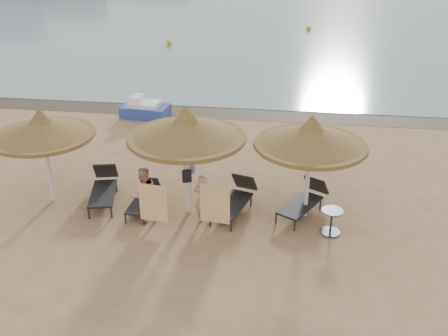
{
  "coord_description": "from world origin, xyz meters",
  "views": [
    {
      "loc": [
        3.03,
        -10.71,
        7.22
      ],
      "look_at": [
        1.36,
        1.2,
        1.38
      ],
      "focal_mm": 40.0,
      "sensor_mm": 36.0,
      "label": 1
    }
  ],
  "objects_px": {
    "lounger_near_left": "(145,197)",
    "palapa_right": "(311,137)",
    "palapa_center": "(187,129)",
    "person_left": "(143,190)",
    "pedal_boat": "(145,109)",
    "lounger_far_left": "(104,187)",
    "person_right": "(203,196)",
    "palapa_left": "(42,128)",
    "lounger_near_right": "(236,198)",
    "lounger_far_right": "(305,199)",
    "side_table": "(331,222)"
  },
  "relations": [
    {
      "from": "side_table",
      "to": "pedal_boat",
      "type": "distance_m",
      "value": 10.74
    },
    {
      "from": "palapa_left",
      "to": "lounger_near_right",
      "type": "xyz_separation_m",
      "value": [
        5.34,
        0.17,
        -1.86
      ]
    },
    {
      "from": "lounger_near_left",
      "to": "pedal_boat",
      "type": "bearing_deg",
      "value": 108.55
    },
    {
      "from": "lounger_near_right",
      "to": "side_table",
      "type": "relative_size",
      "value": 3.05
    },
    {
      "from": "palapa_center",
      "to": "palapa_right",
      "type": "relative_size",
      "value": 1.06
    },
    {
      "from": "lounger_near_right",
      "to": "lounger_far_right",
      "type": "bearing_deg",
      "value": 21.66
    },
    {
      "from": "palapa_center",
      "to": "lounger_near_left",
      "type": "distance_m",
      "value": 2.51
    },
    {
      "from": "side_table",
      "to": "person_right",
      "type": "bearing_deg",
      "value": -179.87
    },
    {
      "from": "lounger_far_left",
      "to": "lounger_far_right",
      "type": "xyz_separation_m",
      "value": [
        5.79,
        0.1,
        -0.02
      ]
    },
    {
      "from": "palapa_right",
      "to": "person_right",
      "type": "xyz_separation_m",
      "value": [
        -2.7,
        -0.81,
        -1.49
      ]
    },
    {
      "from": "lounger_far_right",
      "to": "person_right",
      "type": "relative_size",
      "value": 1.16
    },
    {
      "from": "palapa_right",
      "to": "side_table",
      "type": "height_order",
      "value": "palapa_right"
    },
    {
      "from": "lounger_near_left",
      "to": "lounger_near_right",
      "type": "relative_size",
      "value": 0.82
    },
    {
      "from": "palapa_center",
      "to": "lounger_near_left",
      "type": "height_order",
      "value": "palapa_center"
    },
    {
      "from": "lounger_near_right",
      "to": "person_right",
      "type": "relative_size",
      "value": 1.21
    },
    {
      "from": "palapa_right",
      "to": "lounger_far_left",
      "type": "height_order",
      "value": "palapa_right"
    },
    {
      "from": "lounger_near_right",
      "to": "pedal_boat",
      "type": "relative_size",
      "value": 1.02
    },
    {
      "from": "palapa_center",
      "to": "lounger_near_left",
      "type": "relative_size",
      "value": 1.86
    },
    {
      "from": "palapa_left",
      "to": "lounger_near_left",
      "type": "relative_size",
      "value": 1.68
    },
    {
      "from": "person_left",
      "to": "person_right",
      "type": "bearing_deg",
      "value": 144.16
    },
    {
      "from": "lounger_far_left",
      "to": "person_right",
      "type": "height_order",
      "value": "person_right"
    },
    {
      "from": "person_left",
      "to": "pedal_boat",
      "type": "xyz_separation_m",
      "value": [
        -2.31,
        7.97,
        -0.58
      ]
    },
    {
      "from": "lounger_near_left",
      "to": "lounger_far_right",
      "type": "bearing_deg",
      "value": 7.61
    },
    {
      "from": "lounger_far_right",
      "to": "person_right",
      "type": "distance_m",
      "value": 2.91
    },
    {
      "from": "palapa_center",
      "to": "person_left",
      "type": "height_order",
      "value": "palapa_center"
    },
    {
      "from": "palapa_center",
      "to": "lounger_far_right",
      "type": "relative_size",
      "value": 1.6
    },
    {
      "from": "lounger_near_left",
      "to": "palapa_right",
      "type": "bearing_deg",
      "value": 5.09
    },
    {
      "from": "pedal_boat",
      "to": "lounger_far_right",
      "type": "bearing_deg",
      "value": -40.57
    },
    {
      "from": "palapa_left",
      "to": "palapa_center",
      "type": "distance_m",
      "value": 4.06
    },
    {
      "from": "lounger_far_right",
      "to": "side_table",
      "type": "bearing_deg",
      "value": -26.69
    },
    {
      "from": "palapa_center",
      "to": "side_table",
      "type": "height_order",
      "value": "palapa_center"
    },
    {
      "from": "lounger_near_right",
      "to": "person_left",
      "type": "bearing_deg",
      "value": -144.57
    },
    {
      "from": "lounger_far_left",
      "to": "lounger_near_right",
      "type": "bearing_deg",
      "value": -15.32
    },
    {
      "from": "lounger_far_right",
      "to": "pedal_boat",
      "type": "distance_m",
      "value": 9.55
    },
    {
      "from": "palapa_center",
      "to": "lounger_far_left",
      "type": "bearing_deg",
      "value": 171.89
    },
    {
      "from": "person_left",
      "to": "person_right",
      "type": "distance_m",
      "value": 1.6
    },
    {
      "from": "palapa_center",
      "to": "person_left",
      "type": "distance_m",
      "value": 2.01
    },
    {
      "from": "palapa_left",
      "to": "person_left",
      "type": "distance_m",
      "value": 3.32
    },
    {
      "from": "palapa_right",
      "to": "lounger_near_right",
      "type": "relative_size",
      "value": 1.44
    },
    {
      "from": "person_right",
      "to": "side_table",
      "type": "bearing_deg",
      "value": -162.2
    },
    {
      "from": "palapa_left",
      "to": "person_right",
      "type": "distance_m",
      "value": 4.81
    },
    {
      "from": "palapa_right",
      "to": "person_left",
      "type": "height_order",
      "value": "palapa_right"
    },
    {
      "from": "lounger_far_left",
      "to": "person_right",
      "type": "relative_size",
      "value": 1.23
    },
    {
      "from": "person_left",
      "to": "lounger_near_left",
      "type": "bearing_deg",
      "value": -110.78
    },
    {
      "from": "palapa_center",
      "to": "palapa_right",
      "type": "xyz_separation_m",
      "value": [
        3.2,
        0.27,
        -0.14
      ]
    },
    {
      "from": "palapa_center",
      "to": "person_right",
      "type": "xyz_separation_m",
      "value": [
        0.5,
        -0.54,
        -1.64
      ]
    },
    {
      "from": "side_table",
      "to": "pedal_boat",
      "type": "xyz_separation_m",
      "value": [
        -7.26,
        7.91,
        0.01
      ]
    },
    {
      "from": "palapa_left",
      "to": "lounger_far_left",
      "type": "bearing_deg",
      "value": 10.6
    },
    {
      "from": "palapa_left",
      "to": "pedal_boat",
      "type": "height_order",
      "value": "palapa_left"
    },
    {
      "from": "side_table",
      "to": "person_left",
      "type": "height_order",
      "value": "person_left"
    }
  ]
}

